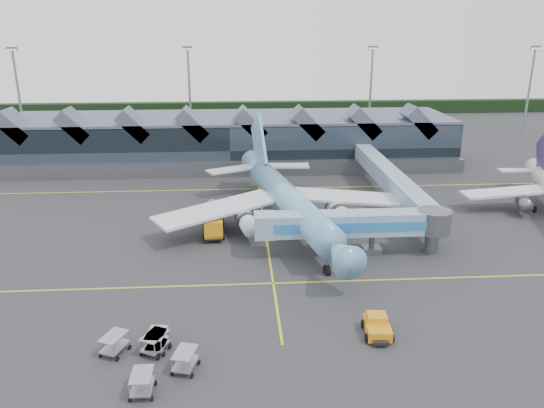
{
  "coord_description": "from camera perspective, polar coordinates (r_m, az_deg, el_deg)",
  "views": [
    {
      "loc": [
        -3.68,
        -60.71,
        27.14
      ],
      "look_at": [
        0.72,
        4.72,
        5.0
      ],
      "focal_mm": 35.0,
      "sensor_mm": 36.0,
      "label": 1
    }
  ],
  "objects": [
    {
      "name": "ground",
      "position": [
        66.6,
        -0.35,
        -5.39
      ],
      "size": [
        260.0,
        260.0,
        0.0
      ],
      "primitive_type": "plane",
      "color": "#2B2B2D",
      "rests_on": "ground"
    },
    {
      "name": "taxi_stripes",
      "position": [
        75.83,
        -0.81,
        -2.31
      ],
      "size": [
        120.0,
        60.0,
        0.01
      ],
      "color": "yellow",
      "rests_on": "ground"
    },
    {
      "name": "tree_line_far",
      "position": [
        172.59,
        -2.63,
        10.26
      ],
      "size": [
        260.0,
        4.0,
        4.0
      ],
      "primitive_type": "cube",
      "color": "black",
      "rests_on": "ground"
    },
    {
      "name": "terminal",
      "position": [
        110.34,
        -4.52,
        6.96
      ],
      "size": [
        90.0,
        22.25,
        12.52
      ],
      "color": "black",
      "rests_on": "ground"
    },
    {
      "name": "light_masts",
      "position": [
        126.8,
        7.56,
        11.87
      ],
      "size": [
        132.4,
        42.56,
        22.45
      ],
      "color": "gray",
      "rests_on": "ground"
    },
    {
      "name": "main_airliner",
      "position": [
        74.39,
        1.59,
        0.62
      ],
      "size": [
        37.22,
        43.41,
        14.02
      ],
      "rotation": [
        0.0,
        0.0,
        0.2
      ],
      "color": "#5E80BF",
      "rests_on": "ground"
    },
    {
      "name": "jet_bridge",
      "position": [
        66.23,
        9.93,
        -2.17
      ],
      "size": [
        24.38,
        4.21,
        5.62
      ],
      "rotation": [
        0.0,
        0.0,
        -0.0
      ],
      "color": "#7FAED4",
      "rests_on": "ground"
    },
    {
      "name": "fuel_truck",
      "position": [
        73.72,
        -6.35,
        -1.52
      ],
      "size": [
        3.26,
        9.97,
        3.32
      ],
      "rotation": [
        0.0,
        0.0,
        0.05
      ],
      "color": "black",
      "rests_on": "ground"
    },
    {
      "name": "pushback_tug",
      "position": [
        51.02,
        11.27,
        -12.83
      ],
      "size": [
        2.84,
        4.2,
        1.78
      ],
      "rotation": [
        0.0,
        0.0,
        -0.09
      ],
      "color": "orange",
      "rests_on": "ground"
    },
    {
      "name": "baggage_carts",
      "position": [
        47.46,
        -12.9,
        -15.32
      ],
      "size": [
        8.75,
        8.43,
        1.76
      ],
      "rotation": [
        0.0,
        0.0,
        -0.25
      ],
      "color": "#9C9FA5",
      "rests_on": "ground"
    }
  ]
}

